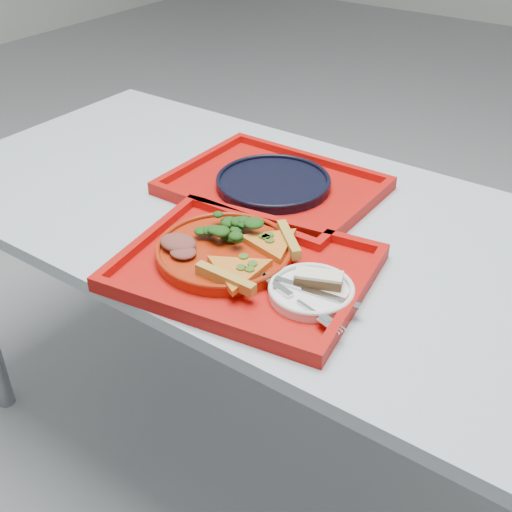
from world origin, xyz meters
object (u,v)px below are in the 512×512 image
object	(u,v)px
navy_plate	(273,184)
dessert_bar	(319,279)
tray_main	(244,271)
tray_far	(273,189)
dinner_plate	(224,253)

from	to	relation	value
navy_plate	dessert_bar	size ratio (longest dim) A/B	2.88
navy_plate	tray_main	bearing A→B (deg)	-65.18
dessert_bar	tray_far	bearing A→B (deg)	113.06
tray_main	navy_plate	bearing A→B (deg)	106.08
tray_main	dessert_bar	bearing A→B (deg)	-0.51
dessert_bar	dinner_plate	bearing A→B (deg)	160.69
tray_far	dinner_plate	size ratio (longest dim) A/B	1.73
tray_main	navy_plate	size ratio (longest dim) A/B	1.73
dinner_plate	dessert_bar	distance (m)	0.20
tray_far	navy_plate	distance (m)	0.01
tray_main	dessert_bar	xyz separation A→B (m)	(0.15, 0.02, 0.03)
tray_far	navy_plate	size ratio (longest dim) A/B	1.73
tray_main	tray_far	xyz separation A→B (m)	(-0.14, 0.30, 0.00)
navy_plate	tray_far	bearing A→B (deg)	90.00
tray_main	dessert_bar	world-z (taller)	dessert_bar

